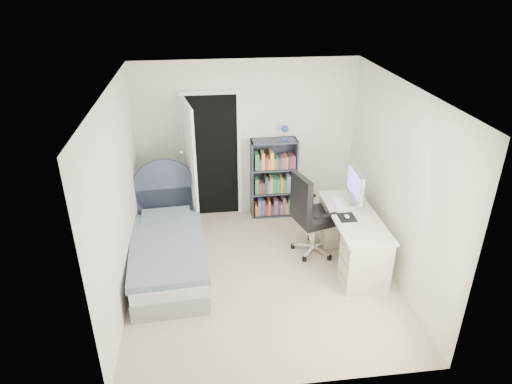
{
  "coord_description": "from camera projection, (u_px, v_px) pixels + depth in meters",
  "views": [
    {
      "loc": [
        -0.69,
        -4.9,
        3.7
      ],
      "look_at": [
        -0.04,
        0.26,
        1.11
      ],
      "focal_mm": 32.0,
      "sensor_mm": 36.0,
      "label": 1
    }
  ],
  "objects": [
    {
      "name": "office_chair",
      "position": [
        310.0,
        211.0,
        6.27
      ],
      "size": [
        0.67,
        0.69,
        1.22
      ],
      "color": "silver",
      "rests_on": "ground"
    },
    {
      "name": "desk",
      "position": [
        352.0,
        236.0,
        6.19
      ],
      "size": [
        0.61,
        1.52,
        1.25
      ],
      "color": "beige",
      "rests_on": "ground"
    },
    {
      "name": "room_shell",
      "position": [
        262.0,
        191.0,
        5.52
      ],
      "size": [
        3.5,
        3.7,
        2.6
      ],
      "color": "tan",
      "rests_on": "ground"
    },
    {
      "name": "nightstand",
      "position": [
        172.0,
        201.0,
        7.06
      ],
      "size": [
        0.44,
        0.44,
        0.65
      ],
      "color": "tan",
      "rests_on": "ground"
    },
    {
      "name": "floor_lamp",
      "position": [
        182.0,
        197.0,
        6.95
      ],
      "size": [
        0.19,
        0.19,
        1.31
      ],
      "color": "silver",
      "rests_on": "ground"
    },
    {
      "name": "bookcase",
      "position": [
        274.0,
        182.0,
        7.32
      ],
      "size": [
        0.72,
        0.31,
        1.53
      ],
      "color": "#373D4B",
      "rests_on": "ground"
    },
    {
      "name": "door",
      "position": [
        198.0,
        162.0,
        6.88
      ],
      "size": [
        0.92,
        0.82,
        2.06
      ],
      "color": "black",
      "rests_on": "ground"
    },
    {
      "name": "bed",
      "position": [
        168.0,
        250.0,
        6.12
      ],
      "size": [
        1.06,
        2.05,
        1.23
      ],
      "color": "gray",
      "rests_on": "ground"
    }
  ]
}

